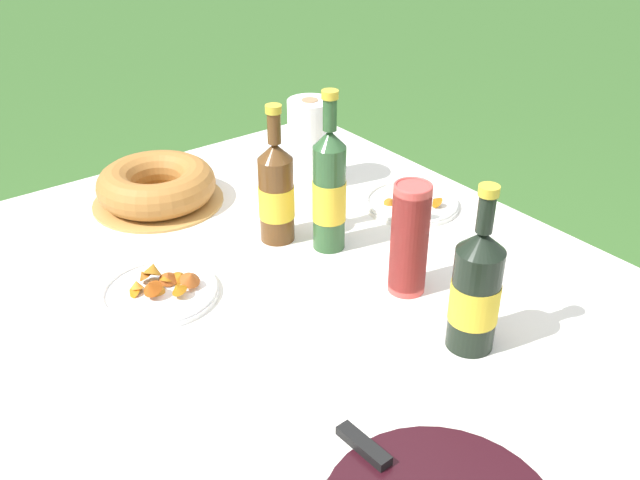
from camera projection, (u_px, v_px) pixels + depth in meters
The scene contains 10 objects.
garden_table at pixel (305, 329), 1.39m from camera, with size 1.56×1.23×0.74m.
tablecloth at pixel (304, 308), 1.37m from camera, with size 1.57×1.24×0.10m.
bundt_cake at pixel (157, 186), 1.70m from camera, with size 0.31×0.31×0.09m.
cup_stack at pixel (409, 239), 1.34m from camera, with size 0.07×0.07×0.23m.
cider_bottle_green at pixel (329, 190), 1.47m from camera, with size 0.07×0.07×0.35m.
cider_bottle_amber at pixel (276, 192), 1.51m from camera, with size 0.08×0.08×0.31m.
juice_bottle_red at pixel (476, 291), 1.19m from camera, with size 0.09×0.09×0.31m.
snack_plate_near at pixel (412, 202), 1.70m from camera, with size 0.23×0.23×0.06m.
snack_plate_left at pixel (160, 290), 1.38m from camera, with size 0.23×0.23×0.06m.
paper_towel_roll at pixel (310, 143), 1.76m from camera, with size 0.11×0.11×0.22m.
Camera 1 is at (0.91, -0.65, 1.54)m, focal length 40.00 mm.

